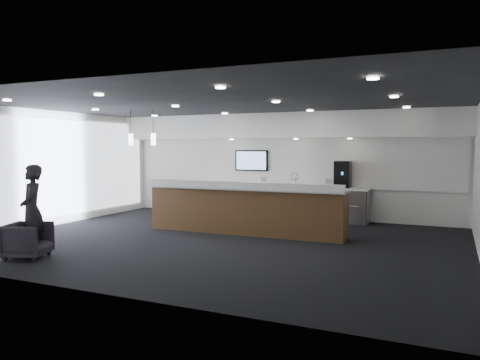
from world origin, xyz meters
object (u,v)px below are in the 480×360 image
at_px(lounge_guest, 32,210).
at_px(coffee_machine, 343,174).
at_px(service_counter, 245,209).
at_px(armchair, 28,240).

bearing_deg(lounge_guest, coffee_machine, 101.44).
distance_m(coffee_machine, lounge_guest, 7.81).
bearing_deg(coffee_machine, lounge_guest, -128.30).
bearing_deg(coffee_machine, service_counter, -126.12).
relative_size(armchair, lounge_guest, 0.42).
bearing_deg(armchair, lounge_guest, 10.21).
xyz_separation_m(coffee_machine, lounge_guest, (-4.54, -6.34, -0.45)).
relative_size(service_counter, lounge_guest, 2.83).
bearing_deg(coffee_machine, armchair, -126.43).
xyz_separation_m(armchair, lounge_guest, (-0.15, 0.24, 0.53)).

